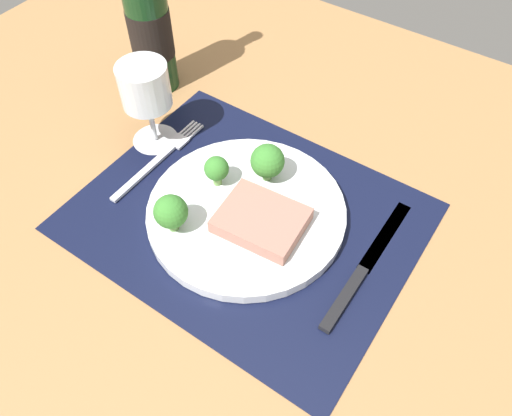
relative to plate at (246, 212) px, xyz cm
name	(u,v)px	position (x,y,z in cm)	size (l,w,h in cm)	color
ground_plane	(247,224)	(0.00, 0.00, -2.60)	(140.00, 110.00, 3.00)	#996D42
placemat	(246,216)	(0.00, 0.00, -0.95)	(44.42, 35.34, 0.30)	black
plate	(246,212)	(0.00, 0.00, 0.00)	(26.76, 26.76, 1.60)	silver
steak	(261,220)	(3.20, -1.17, 1.81)	(10.82, 8.65, 2.03)	#9E6B5B
broccoli_center	(268,161)	(-0.73, 6.14, 4.16)	(4.70, 4.70, 5.77)	#5B8942
broccoli_back_left	(171,212)	(-5.86, -7.93, 4.10)	(4.38, 4.38, 5.58)	#5B8942
broccoli_near_fork	(217,169)	(-5.88, 1.47, 3.62)	(3.40, 3.40, 4.64)	#6B994C
fork	(160,158)	(-16.78, 1.42, -0.55)	(2.40, 19.20, 0.50)	silver
knife	(361,272)	(17.04, 0.53, -0.50)	(1.80, 23.00, 0.80)	black
wine_bottle	(149,23)	(-29.02, 15.35, 10.45)	(6.84, 6.84, 32.64)	#143819
wine_glass	(145,91)	(-20.32, 4.44, 8.37)	(7.19, 7.19, 13.52)	silver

